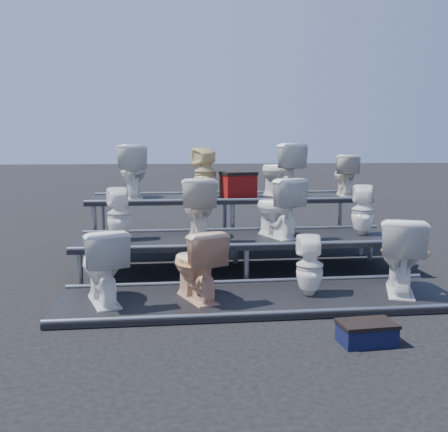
{
  "coord_description": "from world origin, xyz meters",
  "views": [
    {
      "loc": [
        -0.96,
        -6.34,
        1.65
      ],
      "look_at": [
        -0.21,
        0.1,
        0.73
      ],
      "focal_mm": 40.0,
      "sensor_mm": 36.0,
      "label": 1
    }
  ],
  "objects": [
    {
      "name": "red_crate",
      "position": [
        0.14,
        1.2,
        1.03
      ],
      "size": [
        0.55,
        0.48,
        0.34
      ],
      "primitive_type": "cube",
      "rotation": [
        0.0,
        0.0,
        0.22
      ],
      "color": "maroon",
      "rests_on": "tier_back"
    },
    {
      "name": "toilet_3",
      "position": [
        1.56,
        -1.3,
        0.48
      ],
      "size": [
        0.73,
        0.93,
        0.83
      ],
      "primitive_type": "imported",
      "rotation": [
        0.0,
        0.0,
        2.76
      ],
      "color": "white",
      "rests_on": "tier_front"
    },
    {
      "name": "toilet_9",
      "position": [
        -0.36,
        1.3,
        1.24
      ],
      "size": [
        0.46,
        0.46,
        0.77
      ],
      "primitive_type": "imported",
      "rotation": [
        0.0,
        0.0,
        3.55
      ],
      "color": "beige",
      "rests_on": "tier_back"
    },
    {
      "name": "toilet_0",
      "position": [
        -1.61,
        -1.3,
        0.45
      ],
      "size": [
        0.64,
        0.85,
        0.77
      ],
      "primitive_type": "imported",
      "rotation": [
        0.0,
        0.0,
        3.45
      ],
      "color": "white",
      "rests_on": "tier_front"
    },
    {
      "name": "toilet_4",
      "position": [
        -1.55,
        0.0,
        0.79
      ],
      "size": [
        0.35,
        0.36,
        0.66
      ],
      "primitive_type": "imported",
      "rotation": [
        0.0,
        0.0,
        3.33
      ],
      "color": "white",
      "rests_on": "tier_mid"
    },
    {
      "name": "ground",
      "position": [
        0.0,
        0.0,
        0.0
      ],
      "size": [
        80.0,
        80.0,
        0.0
      ],
      "primitive_type": "plane",
      "color": "black",
      "rests_on": "ground"
    },
    {
      "name": "toilet_2",
      "position": [
        0.55,
        -1.3,
        0.38
      ],
      "size": [
        0.33,
        0.33,
        0.64
      ],
      "primitive_type": "imported",
      "rotation": [
        0.0,
        0.0,
        3.0
      ],
      "color": "white",
      "rests_on": "tier_front"
    },
    {
      "name": "tier_back",
      "position": [
        0.0,
        1.3,
        0.43
      ],
      "size": [
        4.2,
        1.2,
        0.86
      ],
      "primitive_type": "cube",
      "color": "black",
      "rests_on": "ground"
    },
    {
      "name": "toilet_1",
      "position": [
        -0.66,
        -1.3,
        0.43
      ],
      "size": [
        0.65,
        0.83,
        0.74
      ],
      "primitive_type": "imported",
      "rotation": [
        0.0,
        0.0,
        3.52
      ],
      "color": "#DFAE8A",
      "rests_on": "tier_front"
    },
    {
      "name": "toilet_11",
      "position": [
        1.87,
        1.3,
        1.18
      ],
      "size": [
        0.48,
        0.69,
        0.65
      ],
      "primitive_type": "imported",
      "rotation": [
        0.0,
        0.0,
        2.95
      ],
      "color": "silver",
      "rests_on": "tier_back"
    },
    {
      "name": "tier_mid",
      "position": [
        0.0,
        0.0,
        0.23
      ],
      "size": [
        4.2,
        1.2,
        0.46
      ],
      "primitive_type": "cube",
      "color": "black",
      "rests_on": "ground"
    },
    {
      "name": "toilet_8",
      "position": [
        -1.46,
        1.3,
        1.26
      ],
      "size": [
        0.5,
        0.81,
        0.8
      ],
      "primitive_type": "imported",
      "rotation": [
        0.0,
        0.0,
        3.21
      ],
      "color": "white",
      "rests_on": "tier_back"
    },
    {
      "name": "step_stool",
      "position": [
        0.69,
        -2.52,
        0.08
      ],
      "size": [
        0.46,
        0.3,
        0.16
      ],
      "primitive_type": "cube",
      "rotation": [
        0.0,
        0.0,
        0.07
      ],
      "color": "black",
      "rests_on": "ground"
    },
    {
      "name": "toilet_10",
      "position": [
        0.81,
        1.3,
        1.27
      ],
      "size": [
        0.73,
        0.92,
        0.82
      ],
      "primitive_type": "imported",
      "rotation": [
        0.0,
        0.0,
        3.53
      ],
      "color": "white",
      "rests_on": "tier_back"
    },
    {
      "name": "toilet_6",
      "position": [
        0.48,
        0.0,
        0.85
      ],
      "size": [
        0.67,
        0.87,
        0.78
      ],
      "primitive_type": "imported",
      "rotation": [
        0.0,
        0.0,
        3.49
      ],
      "color": "white",
      "rests_on": "tier_mid"
    },
    {
      "name": "tier_front",
      "position": [
        0.0,
        -1.3,
        0.03
      ],
      "size": [
        4.2,
        1.2,
        0.06
      ],
      "primitive_type": "cube",
      "color": "black",
      "rests_on": "ground"
    },
    {
      "name": "toilet_5",
      "position": [
        -0.55,
        0.0,
        0.85
      ],
      "size": [
        0.44,
        0.77,
        0.79
      ],
      "primitive_type": "imported",
      "rotation": [
        0.0,
        0.0,
        3.14
      ],
      "color": "silver",
      "rests_on": "tier_mid"
    },
    {
      "name": "toilet_7",
      "position": [
        1.65,
        0.0,
        0.79
      ],
      "size": [
        0.39,
        0.39,
        0.67
      ],
      "primitive_type": "imported",
      "rotation": [
        0.0,
        0.0,
        2.79
      ],
      "color": "white",
      "rests_on": "tier_mid"
    }
  ]
}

